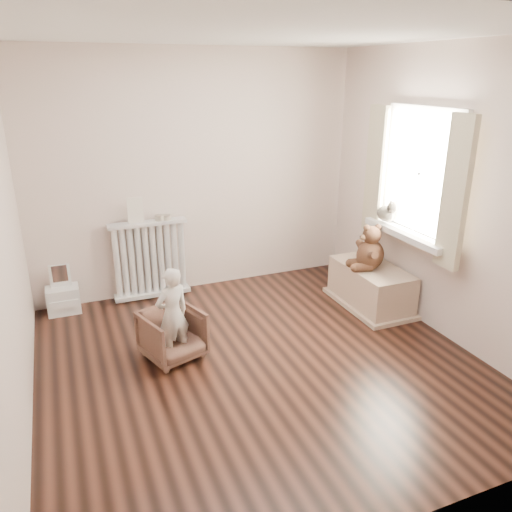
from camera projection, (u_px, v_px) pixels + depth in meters
name	position (u px, v px, depth m)	size (l,w,h in m)	color
floor	(260.00, 362.00, 4.28)	(3.60, 3.60, 0.01)	black
ceiling	(260.00, 32.00, 3.38)	(3.60, 3.60, 0.01)	white
back_wall	(196.00, 175.00, 5.40)	(3.60, 0.02, 2.60)	silver
front_wall	(411.00, 316.00, 2.27)	(3.60, 0.02, 2.60)	silver
left_wall	(1.00, 245.00, 3.20)	(0.02, 3.60, 2.60)	silver
right_wall	(445.00, 196.00, 4.47)	(0.02, 3.60, 2.60)	silver
window	(421.00, 174.00, 4.66)	(0.03, 0.90, 1.10)	white
window_sill	(407.00, 234.00, 4.83)	(0.22, 1.10, 0.06)	silver
curtain_left	(455.00, 194.00, 4.15)	(0.06, 0.26, 1.30)	beige
curtain_right	(375.00, 170.00, 5.14)	(0.06, 0.26, 1.30)	beige
radiator	(151.00, 264.00, 5.40)	(0.82, 0.16, 0.87)	silver
paper_doll	(135.00, 210.00, 5.15)	(0.16, 0.01, 0.27)	beige
tin_a	(159.00, 218.00, 5.27)	(0.10, 0.10, 0.06)	#A59E8C
tin_b	(166.00, 217.00, 5.30)	(0.09, 0.09, 0.05)	#A59E8C
toy_vanity	(62.00, 288.00, 5.09)	(0.32, 0.23, 0.51)	silver
armchair	(173.00, 335.00, 4.29)	(0.47, 0.48, 0.44)	brown
child	(173.00, 314.00, 4.17)	(0.30, 0.20, 0.83)	beige
toy_bench	(371.00, 288.00, 5.27)	(0.49, 0.93, 0.44)	#C2AB8F
teddy_bear	(371.00, 247.00, 5.07)	(0.38, 0.29, 0.46)	#3A2114
plush_cat	(387.00, 213.00, 5.07)	(0.18, 0.29, 0.24)	#665F55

